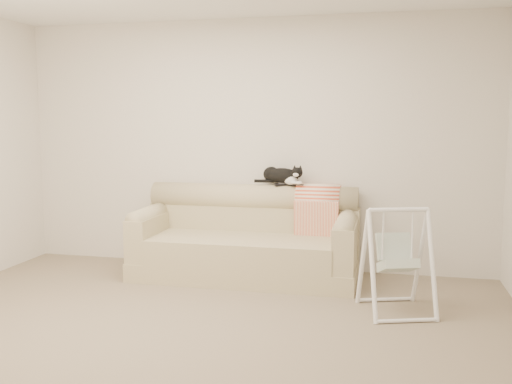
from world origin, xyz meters
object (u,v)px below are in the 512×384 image
Objects in this scene: tuxedo_cat at (282,175)px; sofa at (247,241)px; baby_swing at (397,260)px; remote_b at (296,185)px; remote_a at (283,184)px.

sofa is at bearing -139.87° from tuxedo_cat.
remote_b is at bearing 133.89° from baby_swing.
sofa is 12.09× the size of remote_a.
remote_a is at bearing 175.60° from remote_b.
remote_a is 1.60m from baby_swing.
remote_b is at bearing 26.90° from sofa.
remote_a reaches higher than remote_b.
baby_swing is (1.12, -1.04, -0.48)m from remote_a.
baby_swing is (0.99, -1.03, -0.48)m from remote_b.
sofa is at bearing -153.10° from remote_b.
remote_b is 0.18m from tuxedo_cat.
remote_a is 0.14m from remote_b.
tuxedo_cat is at bearing 170.55° from remote_b.
remote_a is 0.09m from tuxedo_cat.
tuxedo_cat reaches higher than baby_swing.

